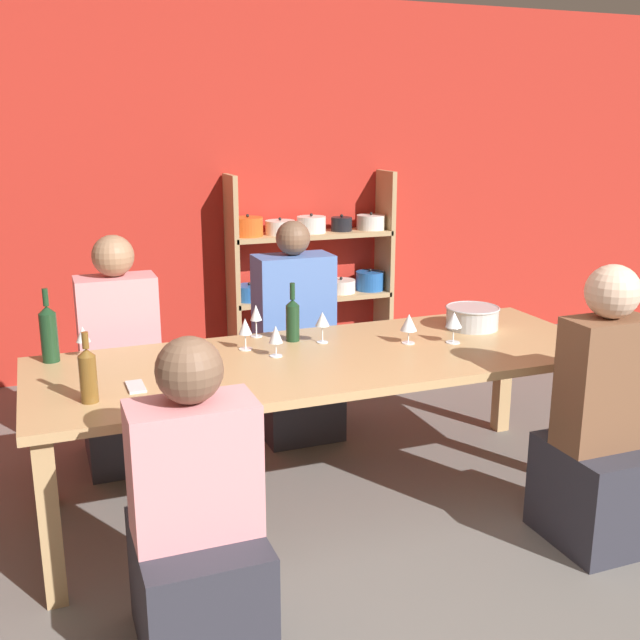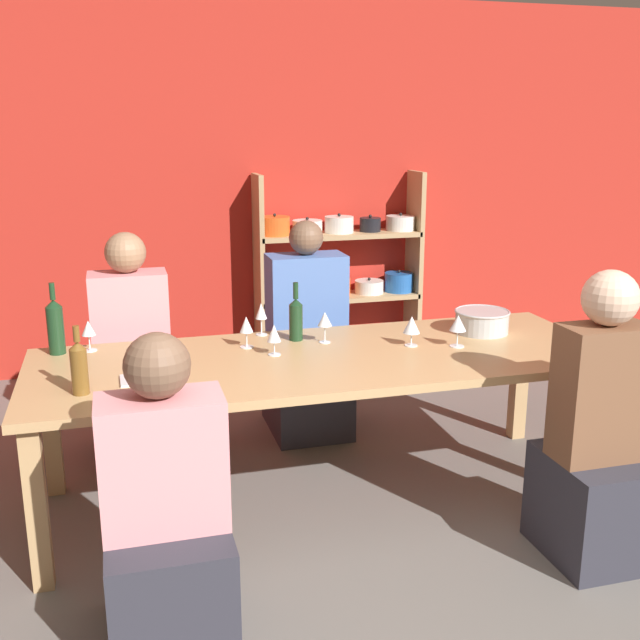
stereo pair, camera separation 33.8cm
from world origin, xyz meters
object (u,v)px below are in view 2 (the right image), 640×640
wine_glass_white_a (325,320)px  person_near_b (595,452)px  wine_glass_white_c (246,326)px  wine_glass_white_d (88,330)px  mixing_bowl (482,321)px  wine_bottle_green (79,367)px  person_far_a (134,374)px  wine_glass_empty_a (458,324)px  wine_glass_white_f (261,312)px  shelf_unit (336,283)px  wine_glass_white_b (274,334)px  wine_bottle_amber (55,326)px  dining_table (326,370)px  wine_bottle_dark (296,318)px  cell_phone (129,380)px  person_far_b (307,357)px  person_near_a (167,534)px  wine_glass_white_e (412,326)px

wine_glass_white_a → person_near_b: bearing=-48.1°
wine_glass_white_c → wine_glass_white_d: 0.76m
mixing_bowl → wine_glass_white_a: (-0.85, 0.03, 0.05)m
wine_bottle_green → person_far_a: size_ratio=0.23×
wine_glass_empty_a → wine_glass_white_f: bearing=152.5°
shelf_unit → wine_glass_white_b: bearing=-114.3°
wine_glass_white_d → person_near_b: 2.37m
wine_glass_white_f → shelf_unit: bearing=61.6°
wine_bottle_green → wine_bottle_amber: size_ratio=0.83×
shelf_unit → dining_table: shelf_unit is taller
mixing_bowl → wine_glass_white_b: bearing=-175.0°
wine_glass_white_c → wine_glass_white_f: size_ratio=0.92×
wine_bottle_dark → wine_glass_white_d: 1.01m
wine_glass_white_f → person_far_a: size_ratio=0.14×
cell_phone → wine_glass_white_c: bearing=32.1°
wine_bottle_dark → person_far_b: size_ratio=0.23×
cell_phone → wine_bottle_green: bearing=-152.1°
person_far_a → wine_bottle_green: bearing=77.7°
wine_glass_empty_a → person_near_a: 1.76m
dining_table → wine_glass_white_d: size_ratio=18.21×
wine_glass_white_b → wine_glass_white_d: size_ratio=1.00×
wine_bottle_amber → wine_glass_empty_a: 1.94m
wine_glass_white_d → cell_phone: size_ratio=1.00×
wine_glass_white_c → person_near_b: size_ratio=0.12×
person_far_b → person_near_b: bearing=116.4°
wine_glass_white_b → wine_glass_white_d: (-0.85, 0.31, 0.00)m
wine_bottle_green → wine_glass_white_b: (0.87, 0.30, -0.01)m
wine_glass_white_b → wine_glass_white_d: 0.90m
shelf_unit → wine_glass_white_c: bearing=-118.5°
wine_glass_white_a → wine_glass_white_d: 1.15m
wine_glass_white_b → wine_bottle_green: bearing=-160.8°
wine_bottle_green → wine_bottle_amber: 0.62m
wine_glass_white_e → wine_glass_white_f: bearing=150.1°
shelf_unit → person_far_b: 1.40m
dining_table → wine_glass_white_c: size_ratio=17.57×
wine_glass_white_a → mixing_bowl: bearing=-2.3°
wine_glass_white_d → cell_phone: wine_glass_white_d is taller
dining_table → wine_glass_white_b: bearing=161.5°
dining_table → mixing_bowl: (0.90, 0.18, 0.14)m
person_far_b → shelf_unit: bearing=-114.0°
dining_table → mixing_bowl: bearing=11.1°
wine_glass_empty_a → wine_glass_white_c: (-1.00, 0.26, -0.01)m
mixing_bowl → person_near_b: size_ratio=0.23×
cell_phone → person_near_a: bearing=-83.1°
wine_bottle_dark → wine_glass_white_b: size_ratio=1.99×
wine_bottle_green → wine_glass_white_c: 0.89m
mixing_bowl → wine_glass_white_f: bearing=167.2°
person_far_b → wine_bottle_amber: bearing=19.6°
shelf_unit → cell_phone: 2.77m
wine_bottle_green → wine_glass_white_c: bearing=31.1°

